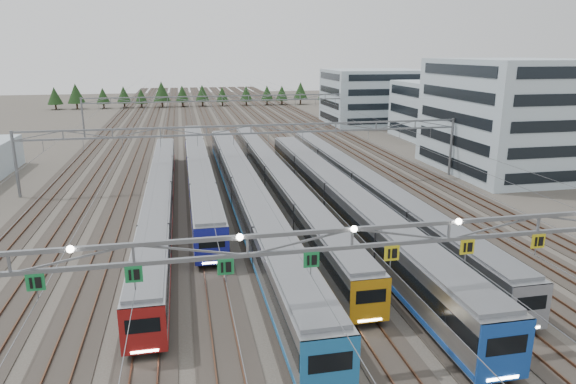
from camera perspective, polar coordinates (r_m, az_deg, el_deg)
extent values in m
plane|color=#47423A|center=(30.85, 6.67, -17.91)|extent=(400.00, 400.00, 0.00)
cube|color=#2D2823|center=(125.80, -7.77, 7.55)|extent=(54.00, 260.00, 0.08)
cube|color=brown|center=(126.63, -19.42, 6.93)|extent=(0.08, 260.00, 0.16)
cube|color=brown|center=(130.02, 3.60, 7.97)|extent=(0.08, 260.00, 0.16)
cube|color=brown|center=(125.74, -8.10, 7.59)|extent=(0.08, 260.00, 0.16)
cube|color=brown|center=(125.83, -7.45, 7.62)|extent=(0.08, 260.00, 0.16)
cube|color=black|center=(57.12, -13.93, -1.85)|extent=(2.15, 55.54, 0.33)
cube|color=#909397|center=(56.69, -14.03, -0.33)|extent=(2.53, 56.67, 2.84)
cube|color=black|center=(56.60, -14.05, 0.00)|extent=(2.59, 56.39, 0.86)
cube|color=maroon|center=(57.02, -13.95, -1.49)|extent=(2.58, 56.39, 0.32)
cube|color=slate|center=(56.31, -14.13, 1.15)|extent=(2.28, 55.54, 0.23)
cube|color=maroon|center=(30.39, -15.80, -14.63)|extent=(2.55, 0.12, 2.84)
cube|color=black|center=(30.19, -15.85, -14.09)|extent=(1.90, 0.10, 0.86)
cube|color=white|center=(30.96, -15.63, -16.68)|extent=(1.52, 0.06, 0.14)
cube|color=black|center=(68.41, -9.86, 1.23)|extent=(2.31, 55.73, 0.35)
cube|color=#909397|center=(68.03, -9.93, 2.61)|extent=(2.72, 56.87, 3.06)
cube|color=black|center=(67.95, -9.94, 2.91)|extent=(2.78, 56.58, 0.92)
cube|color=#191E96|center=(68.32, -9.88, 1.56)|extent=(2.77, 56.58, 0.34)
cube|color=slate|center=(67.69, -9.99, 3.95)|extent=(2.45, 55.73, 0.24)
cube|color=#191E96|center=(40.80, -8.45, -6.02)|extent=(2.74, 0.12, 3.06)
cube|color=black|center=(40.65, -8.47, -5.55)|extent=(2.04, 0.10, 0.92)
cube|color=white|center=(41.25, -8.37, -7.77)|extent=(1.63, 0.06, 0.15)
cube|color=black|center=(56.05, -4.75, -1.74)|extent=(2.49, 64.28, 0.38)
cube|color=#909397|center=(55.54, -4.79, 0.05)|extent=(2.92, 65.60, 3.29)
cube|color=black|center=(55.44, -4.80, 0.45)|extent=(2.98, 65.27, 0.99)
cube|color=#2171B4|center=(55.92, -4.76, -1.31)|extent=(2.97, 65.27, 0.37)
cube|color=slate|center=(55.10, -4.83, 1.81)|extent=(2.63, 64.28, 0.26)
cube|color=#2171B4|center=(25.93, 4.68, -19.03)|extent=(2.94, 0.12, 3.29)
cube|color=black|center=(25.68, 4.72, -18.34)|extent=(2.19, 0.10, 0.99)
cube|color=black|center=(62.75, -1.39, 0.16)|extent=(2.20, 63.94, 0.33)
cube|color=#909397|center=(62.35, -1.40, 1.59)|extent=(2.59, 65.24, 2.91)
cube|color=black|center=(62.27, -1.40, 1.90)|extent=(2.65, 64.91, 0.88)
cube|color=orange|center=(62.65, -1.40, 0.50)|extent=(2.64, 64.91, 0.32)
cube|color=slate|center=(62.00, -1.41, 2.98)|extent=(2.33, 63.94, 0.23)
cube|color=orange|center=(32.66, 9.14, -11.89)|extent=(2.61, 0.12, 2.91)
cube|color=black|center=(32.48, 9.19, -11.37)|extent=(1.94, 0.10, 0.88)
cube|color=white|center=(33.21, 9.08, -13.89)|extent=(1.55, 0.06, 0.14)
cube|color=black|center=(53.26, 5.57, -2.68)|extent=(2.55, 55.61, 0.39)
cube|color=#909397|center=(52.72, 5.63, -0.74)|extent=(3.00, 56.75, 3.38)
cube|color=black|center=(52.61, 5.64, -0.32)|extent=(3.06, 56.46, 1.02)
cube|color=#184AAE|center=(53.13, 5.59, -2.22)|extent=(3.05, 56.46, 0.38)
cube|color=slate|center=(52.25, 5.68, 1.15)|extent=(2.70, 55.61, 0.27)
cube|color=#184AAE|center=(29.07, 22.99, -16.06)|extent=(3.02, 0.12, 3.38)
cube|color=black|center=(28.85, 23.11, -15.40)|extent=(2.25, 0.10, 1.02)
cube|color=white|center=(29.80, 22.75, -18.55)|extent=(1.80, 0.06, 0.16)
cube|color=black|center=(59.52, 8.20, -0.84)|extent=(2.26, 57.96, 0.34)
cube|color=#909397|center=(59.08, 8.26, 0.70)|extent=(2.66, 59.14, 2.99)
cube|color=black|center=(58.99, 8.27, 1.04)|extent=(2.72, 58.85, 0.90)
cube|color=gray|center=(59.41, 8.21, -0.47)|extent=(2.71, 58.85, 0.33)
cube|color=slate|center=(58.71, 8.32, 2.20)|extent=(2.39, 57.96, 0.24)
cube|color=gray|center=(34.55, 25.32, -11.60)|extent=(2.68, 0.12, 2.99)
cube|color=black|center=(34.38, 25.42, -11.09)|extent=(1.99, 0.10, 0.90)
cube|color=white|center=(35.09, 25.13, -13.55)|extent=(1.59, 0.06, 0.14)
cube|color=slate|center=(27.37, 7.18, -4.12)|extent=(56.00, 0.22, 0.22)
cube|color=slate|center=(27.72, 7.11, -6.07)|extent=(56.00, 0.22, 0.22)
cube|color=#197D3D|center=(27.43, -26.26, -9.00)|extent=(0.85, 0.06, 0.85)
cube|color=#197D3D|center=(26.60, -16.76, -8.75)|extent=(0.85, 0.06, 0.85)
cube|color=#197D3D|center=(26.52, -6.95, -8.25)|extent=(0.85, 0.06, 0.85)
cube|color=#197D3D|center=(27.20, 2.62, -7.53)|extent=(0.85, 0.06, 0.85)
cube|color=gold|center=(28.57, 11.46, -6.68)|extent=(0.85, 0.06, 0.85)
cube|color=gold|center=(30.56, 19.29, -5.79)|extent=(0.85, 0.06, 0.85)
cube|color=gold|center=(33.04, 26.04, -4.93)|extent=(0.85, 0.06, 0.85)
cylinder|color=slate|center=(68.48, -28.01, 2.73)|extent=(0.36, 0.36, 8.00)
cylinder|color=slate|center=(75.13, 17.67, 4.79)|extent=(0.36, 0.36, 8.00)
cube|color=slate|center=(65.57, -4.14, 7.38)|extent=(56.00, 0.22, 0.22)
cube|color=slate|center=(65.71, -4.13, 6.52)|extent=(56.00, 0.22, 0.22)
cylinder|color=slate|center=(111.84, -21.85, 7.68)|extent=(0.36, 0.36, 8.00)
cylinder|color=slate|center=(116.03, 6.81, 8.90)|extent=(0.36, 0.36, 8.00)
cube|color=slate|center=(110.08, -7.34, 10.53)|extent=(56.00, 0.22, 0.22)
cube|color=slate|center=(110.17, -7.32, 10.01)|extent=(56.00, 0.22, 0.22)
cube|color=#ADC3CF|center=(80.19, 23.55, 7.71)|extent=(18.00, 22.00, 15.86)
cube|color=#ADC3CF|center=(107.26, 16.28, 8.72)|extent=(14.00, 16.00, 11.11)
cube|color=#ADC3CF|center=(126.71, 9.48, 10.41)|extent=(22.00, 18.00, 12.68)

